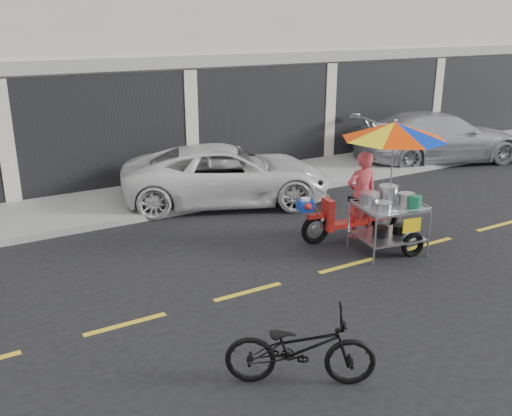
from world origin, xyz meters
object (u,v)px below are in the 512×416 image
white_pickup (227,174)px  near_bicycle (300,348)px  silver_pickup (439,137)px  food_vendor_rig (380,167)px

white_pickup → near_bicycle: size_ratio=2.74×
white_pickup → silver_pickup: size_ratio=0.94×
near_bicycle → silver_pickup: bearing=-22.3°
food_vendor_rig → silver_pickup: bearing=44.0°
near_bicycle → white_pickup: bearing=11.4°
silver_pickup → near_bicycle: 12.20m
silver_pickup → white_pickup: bearing=108.5°
white_pickup → silver_pickup: (7.39, 0.37, 0.07)m
near_bicycle → food_vendor_rig: (3.72, 2.84, 1.08)m
white_pickup → food_vendor_rig: (1.16, -3.85, 0.88)m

